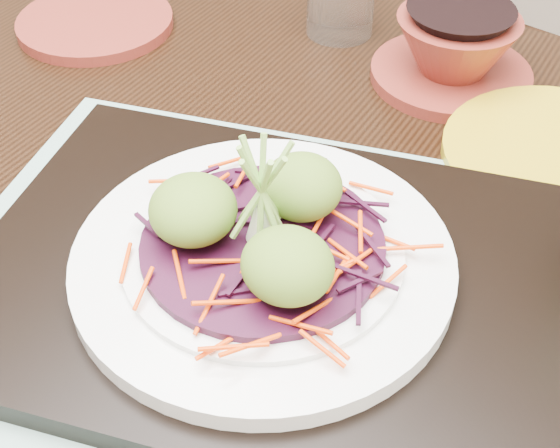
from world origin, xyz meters
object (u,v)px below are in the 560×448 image
Objects in this scene: white_plate at (263,259)px; terracotta_bowl_set at (454,53)px; dining_table at (277,292)px; serving_tray at (263,277)px; terracotta_side_plate at (95,23)px.

white_plate is 1.44× the size of terracotta_bowl_set.
dining_table is at bearing 123.89° from white_plate.
serving_tray is at bearing 176.42° from white_plate.
dining_table is at bearing -16.84° from terracotta_side_plate.
terracotta_bowl_set reaches higher than dining_table.
serving_tray is 2.22× the size of terracotta_bowl_set.
white_plate is (0.05, -0.08, 0.14)m from dining_table.
terracotta_bowl_set is (-0.05, 0.36, -0.00)m from white_plate.
terracotta_side_plate is at bearing 155.74° from white_plate.
white_plate reaches higher than dining_table.
serving_tray is (0.05, -0.08, 0.12)m from dining_table.
white_plate is 0.36m from terracotta_bowl_set.
terracotta_side_plate is (-0.43, 0.19, -0.01)m from serving_tray.
white_plate is at bearing -24.26° from terracotta_side_plate.
terracotta_bowl_set reaches higher than serving_tray.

